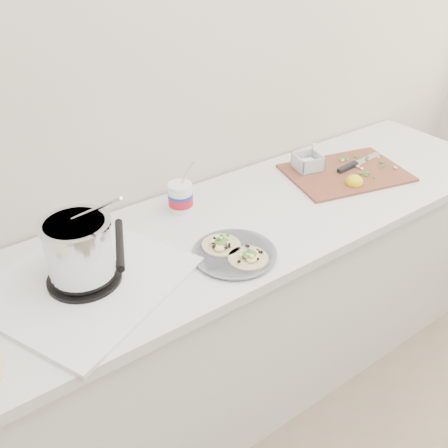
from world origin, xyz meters
TOP-DOWN VIEW (x-y plane):
  - counter at (0.00, 1.43)m, footprint 2.44×0.66m
  - stove at (-0.62, 1.40)m, footprint 0.71×0.69m
  - taco_plate at (-0.17, 1.25)m, footprint 0.28×0.28m
  - tub at (-0.16, 1.60)m, footprint 0.09×0.09m
  - cutboard at (0.56, 1.45)m, footprint 0.56×0.45m

SIDE VIEW (x-z plane):
  - counter at x=0.00m, z-range 0.00..0.90m
  - taco_plate at x=-0.17m, z-range 0.90..0.94m
  - cutboard at x=0.56m, z-range 0.88..0.96m
  - tub at x=-0.16m, z-range 0.86..1.07m
  - stove at x=-0.62m, z-range 0.86..1.12m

